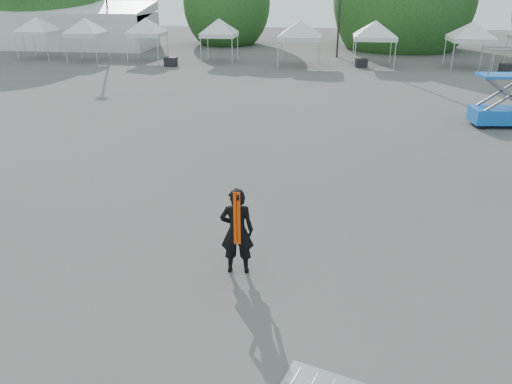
# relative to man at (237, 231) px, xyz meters

# --- Properties ---
(ground) EXTENTS (120.00, 120.00, 0.00)m
(ground) POSITION_rel_man_xyz_m (-0.33, 2.61, -1.03)
(ground) COLOR #474442
(ground) RESTS_ON ground
(marquee) EXTENTS (15.00, 6.25, 4.23)m
(marquee) POSITION_rel_man_xyz_m (-22.33, 37.61, 0.94)
(marquee) COLOR silver
(marquee) RESTS_ON ground
(tree_mid_w) EXTENTS (4.16, 4.16, 6.33)m
(tree_mid_w) POSITION_rel_man_xyz_m (-8.33, 42.61, 2.90)
(tree_mid_w) COLOR #382314
(tree_mid_w) RESTS_ON ground
(tent_a) EXTENTS (4.00, 4.00, 3.88)m
(tent_a) POSITION_rel_man_xyz_m (-21.97, 30.63, 2.03)
(tent_a) COLOR silver
(tent_a) RESTS_ON ground
(tent_b) EXTENTS (3.82, 3.82, 3.88)m
(tent_b) POSITION_rel_man_xyz_m (-17.40, 29.81, 2.03)
(tent_b) COLOR silver
(tent_b) RESTS_ON ground
(tent_c) EXTENTS (3.92, 3.92, 3.88)m
(tent_c) POSITION_rel_man_xyz_m (-12.69, 30.70, 2.03)
(tent_c) COLOR silver
(tent_c) RESTS_ON ground
(tent_d) EXTENTS (3.82, 3.82, 3.88)m
(tent_d) POSITION_rel_man_xyz_m (-6.74, 30.86, 2.03)
(tent_d) COLOR silver
(tent_d) RESTS_ON ground
(tent_e) EXTENTS (4.49, 4.49, 3.88)m
(tent_e) POSITION_rel_man_xyz_m (-0.29, 29.65, 2.03)
(tent_e) COLOR silver
(tent_e) RESTS_ON ground
(tent_f) EXTENTS (4.37, 4.37, 3.88)m
(tent_f) POSITION_rel_man_xyz_m (5.32, 30.37, 2.03)
(tent_f) COLOR silver
(tent_f) RESTS_ON ground
(tent_g) EXTENTS (4.26, 4.26, 3.88)m
(tent_g) POSITION_rel_man_xyz_m (12.24, 30.28, 2.03)
(tent_g) COLOR silver
(tent_g) RESTS_ON ground
(man) EXTENTS (0.80, 0.57, 2.05)m
(man) POSITION_rel_man_xyz_m (0.00, 0.00, 0.00)
(man) COLOR black
(man) RESTS_ON ground
(scissor_lift) EXTENTS (2.78, 1.59, 3.43)m
(scissor_lift) POSITION_rel_man_xyz_m (9.76, 13.73, 0.70)
(scissor_lift) COLOR #0E50B7
(scissor_lift) RESTS_ON ground
(crate_west) EXTENTS (0.93, 0.75, 0.69)m
(crate_west) POSITION_rel_man_xyz_m (-9.99, 28.04, -0.68)
(crate_west) COLOR black
(crate_west) RESTS_ON ground
(crate_mid) EXTENTS (0.98, 0.84, 0.66)m
(crate_mid) POSITION_rel_man_xyz_m (4.41, 29.57, -0.70)
(crate_mid) COLOR black
(crate_mid) RESTS_ON ground
(crate_east) EXTENTS (0.84, 0.69, 0.61)m
(crate_east) POSITION_rel_man_xyz_m (14.54, 28.76, -0.73)
(crate_east) COLOR black
(crate_east) RESTS_ON ground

